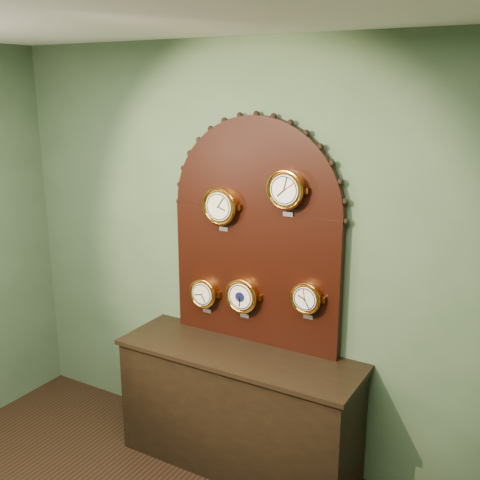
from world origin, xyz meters
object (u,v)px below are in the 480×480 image
Objects in this scene: tide_clock at (307,298)px; roman_clock at (221,206)px; hygrometer at (204,293)px; shop_counter at (238,411)px; display_board at (256,226)px; barometer at (242,296)px; arabic_clock at (286,189)px.

roman_clock is at bearing -179.89° from tide_clock.
shop_counter is at bearing -22.92° from hygrometer.
tide_clock reaches higher than hygrometer.
roman_clock is (-0.22, 0.15, 1.35)m from shop_counter.
display_board reaches higher than roman_clock.
shop_counter is 1.25m from display_board.
tide_clock is at bearing 0.12° from barometer.
arabic_clock is 1.16× the size of tide_clock.
roman_clock reaches higher than shop_counter.
tide_clock is (0.40, -0.07, -0.39)m from display_board.
tide_clock is at bearing 0.11° from roman_clock.
roman_clock is at bearing -163.22° from display_board.
arabic_clock is 1.03× the size of barometer.
hygrometer is (-0.14, 0.00, -0.63)m from roman_clock.
hygrometer is (-0.36, -0.07, -0.51)m from display_board.
barometer is at bearing 179.98° from arabic_clock.
arabic_clock is (0.25, -0.07, 0.27)m from display_board.
display_board is at bearing 10.32° from hygrometer.
arabic_clock is 0.68m from tide_clock.
shop_counter is at bearing -34.45° from roman_clock.
hygrometer is 0.31m from barometer.
shop_counter is 5.32× the size of roman_clock.
shop_counter is 0.82m from hygrometer.
barometer is (-0.30, 0.00, -0.74)m from arabic_clock.
roman_clock is 1.04× the size of barometer.
shop_counter is 6.09× the size of hygrometer.
display_board is at bearing 164.70° from arabic_clock.
hygrometer is at bearing 179.60° from roman_clock.
arabic_clock is 0.80m from barometer.
tide_clock is at bearing 0.40° from arabic_clock.
display_board is 5.13× the size of arabic_clock.
arabic_clock is (0.47, 0.00, 0.15)m from roman_clock.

